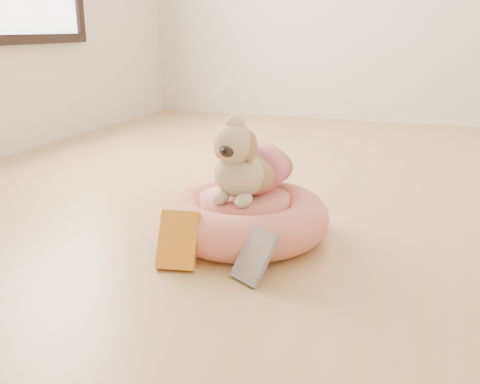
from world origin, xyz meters
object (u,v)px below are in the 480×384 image
(pet_bed, at_px, (245,217))
(book_yellow, at_px, (178,240))
(book_white, at_px, (255,256))
(dog, at_px, (248,152))

(pet_bed, xyz_separation_m, book_yellow, (-0.12, -0.31, 0.01))
(book_yellow, bearing_deg, book_white, -13.04)
(pet_bed, height_order, book_yellow, book_yellow)
(dog, xyz_separation_m, book_yellow, (-0.12, -0.33, -0.23))
(dog, bearing_deg, pet_bed, -99.92)
(dog, height_order, book_yellow, dog)
(pet_bed, bearing_deg, dog, 76.32)
(pet_bed, distance_m, dog, 0.24)
(book_yellow, height_order, book_white, book_yellow)
(book_yellow, xyz_separation_m, book_white, (0.26, -0.01, -0.01))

